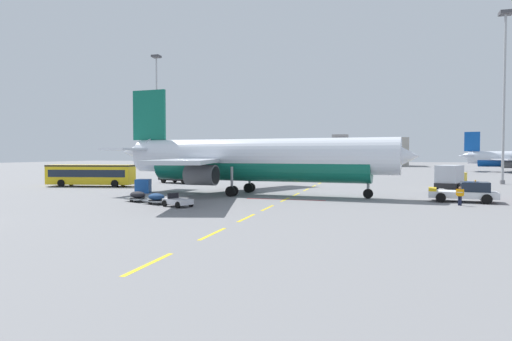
{
  "coord_description": "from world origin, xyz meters",
  "views": [
    {
      "loc": [
        27.18,
        -21.32,
        4.52
      ],
      "look_at": [
        11.52,
        34.17,
        2.38
      ],
      "focal_mm": 31.37,
      "sensor_mm": 36.0,
      "label": 1
    }
  ],
  "objects_px": {
    "airliner_foreground": "(253,159)",
    "apron_light_mast_near": "(157,101)",
    "ground_crew_worker": "(460,195)",
    "uld_cargo_container": "(143,186)",
    "ground_power_truck": "(451,177)",
    "apron_light_mast_far": "(505,77)",
    "pushback_tug": "(465,192)",
    "apron_shuttle_bus": "(91,174)",
    "baggage_train": "(157,198)",
    "fuel_service_truck": "(178,173)"
  },
  "relations": [
    {
      "from": "fuel_service_truck",
      "to": "apron_light_mast_near",
      "type": "relative_size",
      "value": 0.28
    },
    {
      "from": "apron_shuttle_bus",
      "to": "apron_light_mast_far",
      "type": "distance_m",
      "value": 61.77
    },
    {
      "from": "fuel_service_truck",
      "to": "baggage_train",
      "type": "relative_size",
      "value": 0.89
    },
    {
      "from": "apron_shuttle_bus",
      "to": "apron_light_mast_far",
      "type": "xyz_separation_m",
      "value": [
        56.5,
        20.57,
        14.11
      ]
    },
    {
      "from": "ground_power_truck",
      "to": "apron_light_mast_near",
      "type": "distance_m",
      "value": 67.68
    },
    {
      "from": "airliner_foreground",
      "to": "ground_crew_worker",
      "type": "relative_size",
      "value": 20.92
    },
    {
      "from": "ground_crew_worker",
      "to": "apron_light_mast_far",
      "type": "height_order",
      "value": "apron_light_mast_far"
    },
    {
      "from": "fuel_service_truck",
      "to": "baggage_train",
      "type": "bearing_deg",
      "value": -68.13
    },
    {
      "from": "apron_light_mast_near",
      "to": "pushback_tug",
      "type": "bearing_deg",
      "value": -39.0
    },
    {
      "from": "fuel_service_truck",
      "to": "apron_light_mast_far",
      "type": "height_order",
      "value": "apron_light_mast_far"
    },
    {
      "from": "fuel_service_truck",
      "to": "ground_crew_worker",
      "type": "bearing_deg",
      "value": -29.34
    },
    {
      "from": "apron_shuttle_bus",
      "to": "uld_cargo_container",
      "type": "bearing_deg",
      "value": -31.18
    },
    {
      "from": "ground_crew_worker",
      "to": "pushback_tug",
      "type": "bearing_deg",
      "value": 73.87
    },
    {
      "from": "pushback_tug",
      "to": "uld_cargo_container",
      "type": "xyz_separation_m",
      "value": [
        -34.15,
        0.28,
        -0.1
      ]
    },
    {
      "from": "apron_shuttle_bus",
      "to": "fuel_service_truck",
      "type": "height_order",
      "value": "fuel_service_truck"
    },
    {
      "from": "pushback_tug",
      "to": "apron_light_mast_near",
      "type": "height_order",
      "value": "apron_light_mast_near"
    },
    {
      "from": "uld_cargo_container",
      "to": "apron_light_mast_far",
      "type": "bearing_deg",
      "value": 32.65
    },
    {
      "from": "uld_cargo_container",
      "to": "apron_light_mast_far",
      "type": "distance_m",
      "value": 54.34
    },
    {
      "from": "fuel_service_truck",
      "to": "uld_cargo_container",
      "type": "relative_size",
      "value": 3.76
    },
    {
      "from": "airliner_foreground",
      "to": "apron_light_mast_far",
      "type": "distance_m",
      "value": 42.72
    },
    {
      "from": "pushback_tug",
      "to": "ground_crew_worker",
      "type": "height_order",
      "value": "pushback_tug"
    },
    {
      "from": "ground_power_truck",
      "to": "apron_shuttle_bus",
      "type": "bearing_deg",
      "value": -172.69
    },
    {
      "from": "baggage_train",
      "to": "airliner_foreground",
      "type": "bearing_deg",
      "value": 62.95
    },
    {
      "from": "pushback_tug",
      "to": "fuel_service_truck",
      "type": "distance_m",
      "value": 41.76
    },
    {
      "from": "airliner_foreground",
      "to": "uld_cargo_container",
      "type": "distance_m",
      "value": 13.27
    },
    {
      "from": "ground_power_truck",
      "to": "apron_light_mast_near",
      "type": "bearing_deg",
      "value": 150.82
    },
    {
      "from": "ground_crew_worker",
      "to": "uld_cargo_container",
      "type": "height_order",
      "value": "ground_crew_worker"
    },
    {
      "from": "airliner_foreground",
      "to": "apron_light_mast_far",
      "type": "relative_size",
      "value": 1.36
    },
    {
      "from": "airliner_foreground",
      "to": "fuel_service_truck",
      "type": "bearing_deg",
      "value": 136.65
    },
    {
      "from": "baggage_train",
      "to": "ground_crew_worker",
      "type": "height_order",
      "value": "ground_crew_worker"
    },
    {
      "from": "ground_power_truck",
      "to": "ground_crew_worker",
      "type": "bearing_deg",
      "value": -95.42
    },
    {
      "from": "uld_cargo_container",
      "to": "apron_light_mast_far",
      "type": "xyz_separation_m",
      "value": [
        43.95,
        28.17,
        15.06
      ]
    },
    {
      "from": "baggage_train",
      "to": "fuel_service_truck",
      "type": "bearing_deg",
      "value": 111.87
    },
    {
      "from": "airliner_foreground",
      "to": "apron_light_mast_near",
      "type": "height_order",
      "value": "apron_light_mast_near"
    },
    {
      "from": "pushback_tug",
      "to": "apron_shuttle_bus",
      "type": "bearing_deg",
      "value": 170.43
    },
    {
      "from": "ground_crew_worker",
      "to": "uld_cargo_container",
      "type": "relative_size",
      "value": 0.85
    },
    {
      "from": "apron_light_mast_near",
      "to": "apron_light_mast_far",
      "type": "height_order",
      "value": "apron_light_mast_near"
    },
    {
      "from": "ground_power_truck",
      "to": "uld_cargo_container",
      "type": "xyz_separation_m",
      "value": [
        -34.82,
        -13.67,
        -0.85
      ]
    },
    {
      "from": "apron_light_mast_near",
      "to": "apron_light_mast_far",
      "type": "bearing_deg",
      "value": -14.84
    },
    {
      "from": "apron_light_mast_far",
      "to": "pushback_tug",
      "type": "bearing_deg",
      "value": -109.01
    },
    {
      "from": "fuel_service_truck",
      "to": "uld_cargo_container",
      "type": "distance_m",
      "value": 17.57
    },
    {
      "from": "ground_crew_worker",
      "to": "baggage_train",
      "type": "bearing_deg",
      "value": -166.68
    },
    {
      "from": "airliner_foreground",
      "to": "apron_shuttle_bus",
      "type": "height_order",
      "value": "airliner_foreground"
    },
    {
      "from": "ground_crew_worker",
      "to": "apron_light_mast_near",
      "type": "height_order",
      "value": "apron_light_mast_near"
    },
    {
      "from": "ground_power_truck",
      "to": "fuel_service_truck",
      "type": "bearing_deg",
      "value": 174.87
    },
    {
      "from": "apron_shuttle_bus",
      "to": "apron_light_mast_near",
      "type": "relative_size",
      "value": 0.46
    },
    {
      "from": "apron_light_mast_far",
      "to": "baggage_train",
      "type": "bearing_deg",
      "value": -134.17
    },
    {
      "from": "pushback_tug",
      "to": "ground_power_truck",
      "type": "distance_m",
      "value": 13.99
    },
    {
      "from": "fuel_service_truck",
      "to": "ground_crew_worker",
      "type": "xyz_separation_m",
      "value": [
        36.98,
        -20.79,
        -0.7
      ]
    },
    {
      "from": "airliner_foreground",
      "to": "ground_crew_worker",
      "type": "height_order",
      "value": "airliner_foreground"
    }
  ]
}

